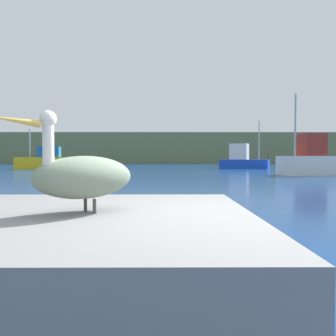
{
  "coord_description": "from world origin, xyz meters",
  "views": [
    {
      "loc": [
        -0.56,
        -3.01,
        1.24
      ],
      "look_at": [
        -0.47,
        15.4,
        0.63
      ],
      "focal_mm": 35.79,
      "sensor_mm": 36.0,
      "label": 1
    }
  ],
  "objects_px": {
    "fishing_boat_blue": "(243,159)",
    "fishing_boat_white": "(315,161)",
    "pelican": "(83,175)",
    "mooring_buoy": "(87,190)",
    "fishing_boat_yellow": "(50,161)"
  },
  "relations": [
    {
      "from": "fishing_boat_blue",
      "to": "fishing_boat_white",
      "type": "xyz_separation_m",
      "value": [
        1.76,
        -13.87,
        0.01
      ]
    },
    {
      "from": "pelican",
      "to": "fishing_boat_blue",
      "type": "xyz_separation_m",
      "value": [
        9.1,
        33.77,
        -0.1
      ]
    },
    {
      "from": "fishing_boat_blue",
      "to": "mooring_buoy",
      "type": "xyz_separation_m",
      "value": [
        -10.6,
        -27.35,
        -0.66
      ]
    },
    {
      "from": "fishing_boat_yellow",
      "to": "fishing_boat_blue",
      "type": "bearing_deg",
      "value": 177.13
    },
    {
      "from": "fishing_boat_blue",
      "to": "mooring_buoy",
      "type": "height_order",
      "value": "fishing_boat_blue"
    },
    {
      "from": "fishing_boat_yellow",
      "to": "fishing_boat_blue",
      "type": "distance_m",
      "value": 20.68
    },
    {
      "from": "mooring_buoy",
      "to": "fishing_boat_white",
      "type": "bearing_deg",
      "value": 47.49
    },
    {
      "from": "pelican",
      "to": "fishing_boat_white",
      "type": "height_order",
      "value": "fishing_boat_white"
    },
    {
      "from": "fishing_boat_white",
      "to": "fishing_boat_yellow",
      "type": "bearing_deg",
      "value": -37.06
    },
    {
      "from": "pelican",
      "to": "fishing_boat_yellow",
      "type": "height_order",
      "value": "fishing_boat_yellow"
    },
    {
      "from": "pelican",
      "to": "mooring_buoy",
      "type": "distance_m",
      "value": 6.64
    },
    {
      "from": "fishing_boat_blue",
      "to": "pelican",
      "type": "bearing_deg",
      "value": -79.33
    },
    {
      "from": "fishing_boat_yellow",
      "to": "mooring_buoy",
      "type": "xyz_separation_m",
      "value": [
        10.02,
        -25.83,
        -0.5
      ]
    },
    {
      "from": "fishing_boat_blue",
      "to": "fishing_boat_yellow",
      "type": "bearing_deg",
      "value": -150.05
    },
    {
      "from": "fishing_boat_blue",
      "to": "mooring_buoy",
      "type": "distance_m",
      "value": 29.34
    }
  ]
}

